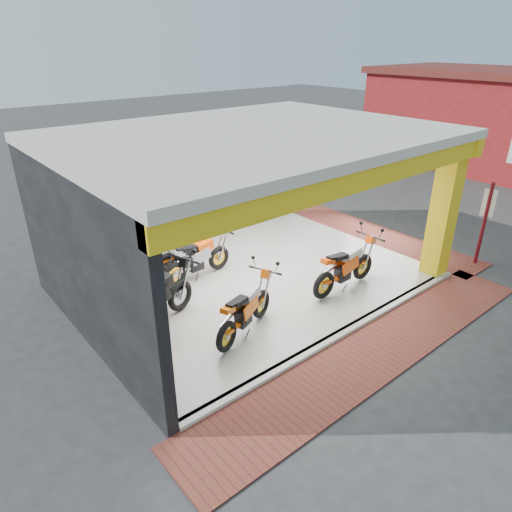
% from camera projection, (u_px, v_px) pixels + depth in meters
% --- Properties ---
extents(ground, '(80.00, 80.00, 0.00)m').
position_uv_depth(ground, '(309.00, 313.00, 10.12)').
color(ground, '#2D2D30').
rests_on(ground, ground).
extents(showroom_floor, '(8.00, 6.00, 0.10)m').
position_uv_depth(showroom_floor, '(252.00, 278.00, 11.49)').
color(showroom_floor, silver).
rests_on(showroom_floor, ground).
extents(showroom_ceiling, '(8.40, 6.40, 0.20)m').
position_uv_depth(showroom_ceiling, '(252.00, 135.00, 9.96)').
color(showroom_ceiling, beige).
rests_on(showroom_ceiling, corner_column).
extents(back_wall, '(8.20, 0.20, 3.50)m').
position_uv_depth(back_wall, '(183.00, 185.00, 12.90)').
color(back_wall, black).
rests_on(back_wall, ground).
extents(left_wall, '(0.20, 6.20, 3.50)m').
position_uv_depth(left_wall, '(80.00, 265.00, 8.38)').
color(left_wall, black).
rests_on(left_wall, ground).
extents(corner_column, '(0.50, 0.50, 3.50)m').
position_uv_depth(corner_column, '(444.00, 211.00, 11.02)').
color(corner_column, yellow).
rests_on(corner_column, ground).
extents(header_beam_front, '(8.40, 0.30, 0.40)m').
position_uv_depth(header_beam_front, '(360.00, 178.00, 8.01)').
color(header_beam_front, yellow).
rests_on(header_beam_front, corner_column).
extents(header_beam_right, '(0.30, 6.40, 0.40)m').
position_uv_depth(header_beam_right, '(365.00, 128.00, 12.40)').
color(header_beam_right, yellow).
rests_on(header_beam_right, corner_column).
extents(floor_kerb, '(8.00, 0.20, 0.10)m').
position_uv_depth(floor_kerb, '(345.00, 332.00, 9.40)').
color(floor_kerb, silver).
rests_on(floor_kerb, ground).
extents(paver_front, '(9.00, 1.40, 0.03)m').
position_uv_depth(paver_front, '(376.00, 351.00, 8.87)').
color(paver_front, maroon).
rests_on(paver_front, ground).
extents(paver_right, '(1.40, 7.00, 0.03)m').
position_uv_depth(paver_right, '(370.00, 233.00, 14.28)').
color(paver_right, maroon).
rests_on(paver_right, ground).
extents(signpost, '(0.09, 0.31, 2.27)m').
position_uv_depth(signpost, '(485.00, 221.00, 11.81)').
color(signpost, '#5B0D14').
rests_on(signpost, ground).
extents(moto_hero, '(2.22, 0.87, 1.35)m').
position_uv_depth(moto_hero, '(364.00, 255.00, 11.04)').
color(moto_hero, '#F84D0A').
rests_on(moto_hero, showroom_floor).
extents(moto_row_a, '(2.21, 1.45, 1.27)m').
position_uv_depth(moto_row_a, '(261.00, 291.00, 9.52)').
color(moto_row_a, '#F7600A').
rests_on(moto_row_a, showroom_floor).
extents(moto_row_b, '(2.49, 1.48, 1.43)m').
position_uv_depth(moto_row_b, '(179.00, 282.00, 9.73)').
color(moto_row_b, black).
rests_on(moto_row_b, showroom_floor).
extents(moto_row_c, '(2.14, 0.90, 1.28)m').
position_uv_depth(moto_row_c, '(218.00, 247.00, 11.55)').
color(moto_row_c, '#9A9BA1').
rests_on(moto_row_c, showroom_floor).
extents(moto_row_d, '(2.52, 1.20, 1.48)m').
position_uv_depth(moto_row_d, '(167.00, 254.00, 10.95)').
color(moto_row_d, '#FF5E0A').
rests_on(moto_row_d, showroom_floor).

